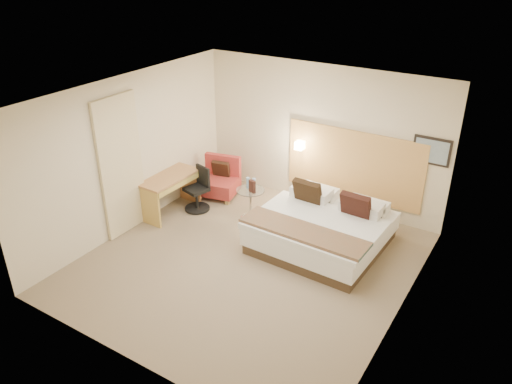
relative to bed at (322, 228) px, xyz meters
The scene contains 20 objects.
floor 1.38m from the bed, 124.76° to the right, with size 4.80×5.00×0.02m, color #826F57.
ceiling 2.74m from the bed, 124.76° to the right, with size 4.80×5.00×0.02m, color white.
wall_back 1.91m from the bed, 118.36° to the left, with size 4.80×0.02×2.70m, color beige.
wall_front 3.83m from the bed, 101.93° to the right, with size 4.80×0.02×2.70m, color beige.
wall_left 3.51m from the bed, 160.90° to the right, with size 0.02×5.00×2.70m, color beige.
wall_right 2.23m from the bed, 33.68° to the right, with size 0.02×5.00×2.70m, color beige.
headboard_panel 1.51m from the bed, 92.60° to the left, with size 2.60×0.04×1.30m, color tan.
art_frame 2.21m from the bed, 47.69° to the left, with size 0.62×0.03×0.47m, color black.
art_canvas 2.20m from the bed, 47.27° to the left, with size 0.54×0.01×0.39m, color gray.
lamp_arm 1.92m from the bed, 130.08° to the left, with size 0.02×0.02×0.12m, color silver.
lamp_shade 1.87m from the bed, 131.40° to the left, with size 0.15×0.15×0.15m, color beige.
curtain 3.52m from the bed, 156.64° to the right, with size 0.06×0.90×2.42m, color beige.
bottle_a 1.63m from the bed, behind, with size 0.06×0.06×0.21m, color #92BDE3.
bottle_b 1.53m from the bed, behind, with size 0.06×0.06×0.21m, color #95B7E7.
menu_folder 1.48m from the bed, behind, with size 0.14×0.05×0.23m, color #371B16.
bed is the anchor object (origin of this frame).
lounge_chair 2.62m from the bed, 166.46° to the left, with size 0.87×0.79×0.79m.
side_table 1.51m from the bed, behind, with size 0.65×0.65×0.58m.
desk 2.92m from the bed, behind, with size 0.58×1.21×0.75m.
desk_chair 2.53m from the bed, behind, with size 0.58×0.58×0.84m.
Camera 1 is at (3.60, -5.54, 4.59)m, focal length 35.00 mm.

